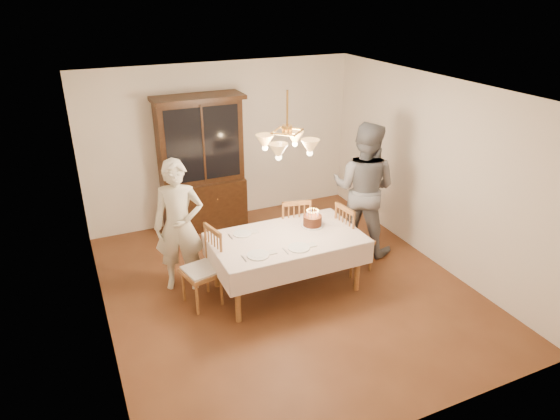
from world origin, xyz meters
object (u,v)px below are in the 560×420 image
china_hutch (202,166)px  birthday_cake (312,221)px  dining_table (286,242)px  elderly_woman (179,226)px  chair_far_side (293,232)px

china_hutch → birthday_cake: 2.29m
dining_table → elderly_woman: bearing=153.0°
china_hutch → birthday_cake: china_hutch is taller
birthday_cake → chair_far_side: bearing=94.2°
dining_table → chair_far_side: (0.41, 0.65, -0.24)m
chair_far_side → elderly_woman: elderly_woman is taller
dining_table → birthday_cake: bearing=18.4°
chair_far_side → china_hutch: bearing=117.6°
chair_far_side → birthday_cake: size_ratio=3.33×
chair_far_side → birthday_cake: (0.04, -0.50, 0.39)m
dining_table → birthday_cake: 0.49m
chair_far_side → dining_table: bearing=-122.3°
china_hutch → elderly_woman: bearing=-115.5°
elderly_woman → birthday_cake: 1.73m
china_hutch → chair_far_side: china_hutch is taller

